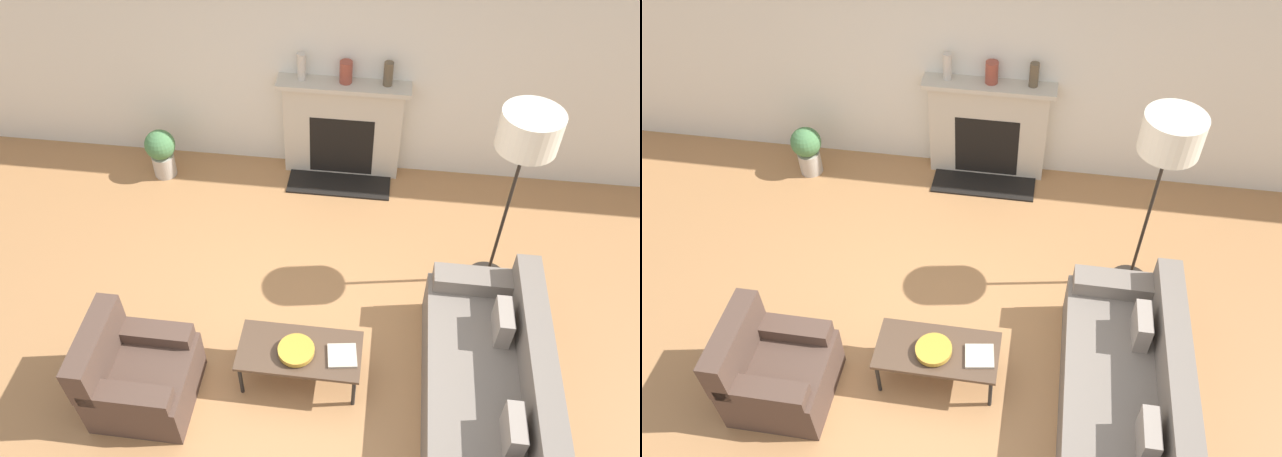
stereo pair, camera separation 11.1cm
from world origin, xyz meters
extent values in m
plane|color=#A87547|center=(0.00, 0.00, 0.00)|extent=(18.00, 18.00, 0.00)
cube|color=silver|center=(0.00, 2.86, 1.45)|extent=(18.00, 0.06, 2.90)
cube|color=beige|center=(0.14, 2.73, 0.55)|extent=(1.27, 0.20, 1.11)
cube|color=black|center=(0.14, 2.65, 0.40)|extent=(0.70, 0.04, 0.72)
cube|color=black|center=(0.14, 2.45, 0.01)|extent=(1.14, 0.40, 0.02)
cube|color=beige|center=(0.14, 2.70, 1.13)|extent=(1.39, 0.28, 0.05)
cube|color=slate|center=(1.53, -0.15, 0.23)|extent=(0.88, 2.07, 0.45)
cube|color=slate|center=(1.88, -0.15, 0.62)|extent=(0.20, 2.07, 0.35)
cube|color=slate|center=(1.53, 0.77, 0.53)|extent=(0.81, 0.22, 0.15)
cube|color=gray|center=(1.66, 0.31, 0.59)|extent=(0.12, 0.32, 0.28)
cube|color=gray|center=(1.66, -0.62, 0.59)|extent=(0.12, 0.32, 0.28)
cube|color=#4C382D|center=(-1.14, -0.36, 0.22)|extent=(0.77, 0.75, 0.44)
cube|color=#4C382D|center=(-1.44, -0.36, 0.64)|extent=(0.18, 0.75, 0.40)
cube|color=#4C382D|center=(-1.14, -0.65, 0.50)|extent=(0.69, 0.18, 0.12)
cube|color=#4C382D|center=(-1.14, -0.07, 0.50)|extent=(0.69, 0.18, 0.12)
cube|color=#4C3828|center=(0.07, -0.02, 0.38)|extent=(1.00, 0.48, 0.03)
cylinder|color=black|center=(-0.39, -0.22, 0.18)|extent=(0.03, 0.03, 0.37)
cylinder|color=black|center=(0.53, -0.22, 0.18)|extent=(0.03, 0.03, 0.37)
cylinder|color=black|center=(-0.39, 0.18, 0.18)|extent=(0.03, 0.03, 0.37)
cylinder|color=black|center=(0.53, 0.18, 0.18)|extent=(0.03, 0.03, 0.37)
cylinder|color=#BC8E2D|center=(0.05, -0.05, 0.41)|extent=(0.10, 0.10, 0.02)
cylinder|color=#BC8E2D|center=(0.05, -0.05, 0.44)|extent=(0.30, 0.30, 0.05)
cube|color=#B2A893|center=(0.42, -0.04, 0.41)|extent=(0.26, 0.25, 0.02)
cylinder|color=black|center=(1.70, 1.28, 0.01)|extent=(0.37, 0.37, 0.03)
cylinder|color=black|center=(1.70, 1.28, 0.84)|extent=(0.03, 0.03, 1.61)
cylinder|color=silver|center=(1.70, 1.28, 1.76)|extent=(0.49, 0.49, 0.32)
cylinder|color=beige|center=(-0.29, 2.73, 1.30)|extent=(0.09, 0.09, 0.29)
cylinder|color=brown|center=(0.16, 2.73, 1.28)|extent=(0.13, 0.13, 0.23)
cylinder|color=brown|center=(0.58, 2.73, 1.29)|extent=(0.10, 0.10, 0.26)
cylinder|color=#B2A899|center=(-1.84, 2.40, 0.13)|extent=(0.25, 0.25, 0.26)
sphere|color=#477A47|center=(-1.84, 2.40, 0.41)|extent=(0.34, 0.34, 0.34)
camera|label=1|loc=(0.58, -2.78, 4.66)|focal=35.00mm
camera|label=2|loc=(0.69, -2.77, 4.66)|focal=35.00mm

